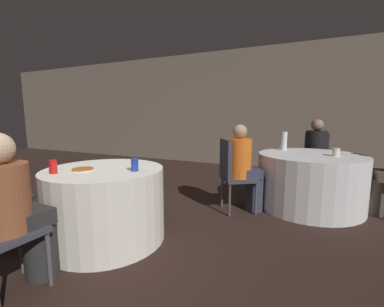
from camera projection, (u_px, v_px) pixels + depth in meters
ground_plane at (102, 236)px, 2.64m from camera, size 16.00×16.00×0.00m
wall_back at (229, 109)px, 6.36m from camera, size 16.00×0.06×2.80m
table_near at (106, 204)px, 2.54m from camera, size 1.14×1.14×0.72m
table_far at (310, 181)px, 3.46m from camera, size 1.36×1.36×0.72m
chair_far_north at (316, 156)px, 4.38m from camera, size 0.43×0.43×0.94m
chair_far_southwest at (232, 169)px, 3.26m from camera, size 0.56×0.56×0.94m
person_floral_shirt at (16, 211)px, 1.79m from camera, size 0.33×0.51×1.13m
person_orange_shirt at (245, 169)px, 3.29m from camera, size 0.46×0.42×1.13m
person_black_shirt at (315, 154)px, 4.24m from camera, size 0.35×0.51×1.18m
pizza_plate_near at (83, 169)px, 2.41m from camera, size 0.21×0.21×0.02m
soda_can_red at (53, 167)px, 2.26m from camera, size 0.07×0.07×0.12m
soda_can_blue at (135, 165)px, 2.37m from camera, size 0.07×0.07×0.12m
bottle_far at (284, 141)px, 3.85m from camera, size 0.09×0.09×0.27m
cup_far at (336, 152)px, 3.24m from camera, size 0.09×0.09×0.10m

